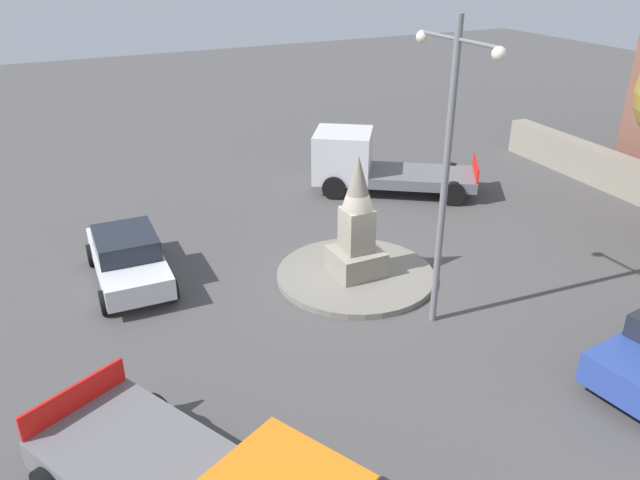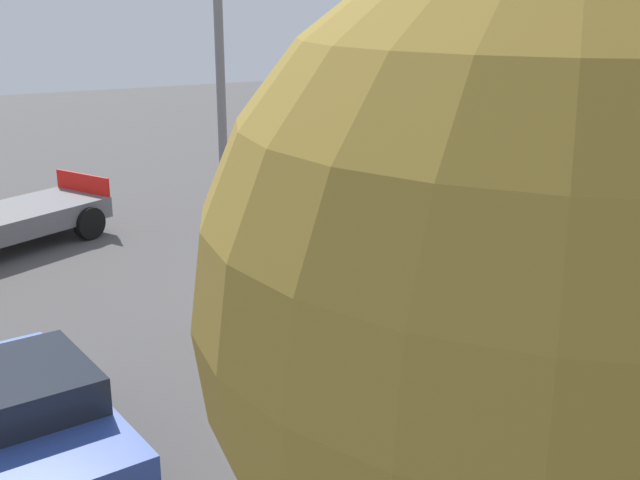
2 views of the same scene
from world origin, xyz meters
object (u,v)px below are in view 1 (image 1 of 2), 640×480
Objects in this scene: monument at (357,227)px; streetlamp at (448,151)px; car_white_parked_left at (128,257)px; truck_white_passing at (368,163)px.

monument is 3.93m from streetlamp.
car_white_parked_left is at bearing -129.75° from streetlamp.
monument reaches higher than truck_white_passing.
streetlamp reaches higher than car_white_parked_left.
car_white_parked_left is (-2.55, -5.63, -0.81)m from monument.
truck_white_passing is at bearing 160.41° from streetlamp.
streetlamp reaches higher than truck_white_passing.
streetlamp is (2.70, 0.68, 2.77)m from monument.
monument is 0.56× the size of truck_white_passing.
truck_white_passing reaches higher than car_white_parked_left.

